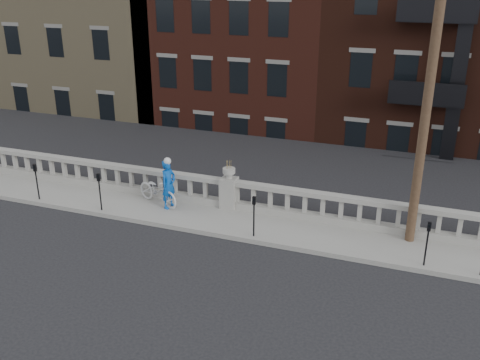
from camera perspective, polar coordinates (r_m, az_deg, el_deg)
name	(u,v)px	position (r m, az deg, el deg)	size (l,w,h in m)	color
ground	(180,264)	(15.94, -6.42, -8.89)	(120.00, 120.00, 0.00)	black
sidewalk	(219,220)	(18.30, -2.24, -4.25)	(32.00, 2.20, 0.15)	gray
balustrade	(229,194)	(18.87, -1.17, -1.53)	(28.00, 0.34, 1.03)	gray
planter_pedestal	(229,189)	(18.80, -1.17, -1.00)	(0.55, 0.55, 1.76)	gray
lower_level	(345,59)	(36.11, 11.12, 12.59)	(80.00, 44.00, 20.80)	#605E59
utility_pole	(431,78)	(16.03, 19.66, 10.25)	(1.60, 0.28, 10.00)	#422D1E
parking_meter_a	(36,178)	(20.73, -20.91, 0.22)	(0.10, 0.09, 1.36)	black
parking_meter_b	(99,188)	(19.13, -14.77, -0.79)	(0.10, 0.09, 1.36)	black
parking_meter_c	(254,212)	(16.69, 1.50, -3.41)	(0.10, 0.09, 1.36)	black
parking_meter_d	(427,239)	(15.97, 19.36, -5.95)	(0.10, 0.09, 1.36)	black
bicycle	(158,190)	(19.34, -8.75, -1.11)	(0.69, 1.97, 1.03)	silver
cyclist	(169,184)	(18.87, -7.63, -0.45)	(0.64, 0.42, 1.76)	#0B4EB3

